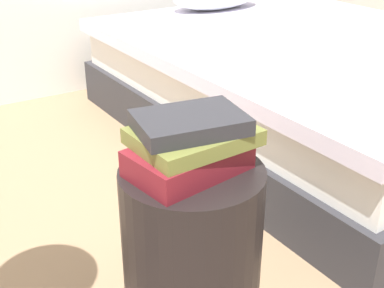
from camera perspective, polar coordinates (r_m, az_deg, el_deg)
bed at (r=2.60m, az=12.77°, el=6.44°), size 1.58×2.04×0.62m
side_table at (r=1.33m, az=-0.00°, el=-12.18°), size 0.35×0.35×0.49m
book_maroon at (r=1.18m, az=-0.37°, el=-1.74°), size 0.29×0.21×0.06m
book_olive at (r=1.17m, az=0.15°, el=0.83°), size 0.27×0.21×0.04m
book_charcoal at (r=1.16m, az=-0.03°, el=2.42°), size 0.26×0.21×0.04m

